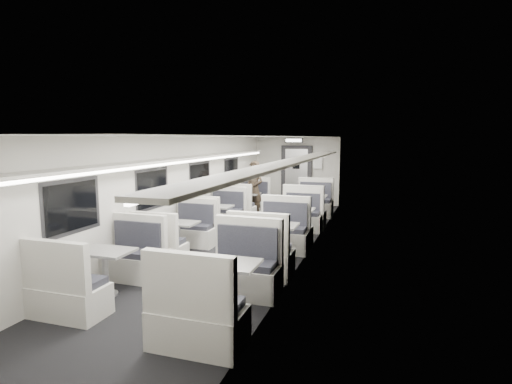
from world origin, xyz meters
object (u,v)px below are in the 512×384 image
Objects in this scene: booth_right_d at (225,289)px; exit_sign at (294,140)px; booth_left_c at (178,238)px; booth_right_c at (274,243)px; booth_right_a at (310,208)px; booth_left_b at (216,219)px; vestibule_door at (296,175)px; booth_left_a at (245,204)px; booth_left_d at (105,272)px; booth_right_b at (296,222)px; passenger at (254,189)px.

booth_right_d is 8.99m from exit_sign.
exit_sign reaches higher than booth_left_c.
booth_right_c is 6.63m from exit_sign.
booth_left_b is at bearing -133.60° from booth_right_a.
exit_sign is (0.00, -0.49, 1.24)m from vestibule_door.
booth_left_d is at bearing -90.00° from booth_left_a.
booth_left_a is 2.26m from booth_left_b.
booth_right_a is at bearing 90.00° from booth_right_b.
exit_sign is at bearing 103.34° from booth_right_b.
booth_left_d is at bearing -114.58° from booth_right_b.
booth_left_c is 1.14× the size of passenger.
booth_right_c is at bearing -90.00° from booth_right_a.
booth_left_c is 0.89× the size of booth_right_d.
booth_left_c is 2.25m from booth_left_d.
booth_right_c is 6.87m from vestibule_door.
booth_right_d is 1.29× the size of passenger.
booth_left_a reaches higher than booth_left_c.
booth_right_b is 4.52m from booth_right_d.
vestibule_door reaches higher than booth_right_d.
booth_left_d is 1.00× the size of booth_right_b.
passenger is (0.28, 0.00, 0.48)m from booth_left_a.
booth_right_b is at bearing -78.00° from vestibule_door.
booth_left_c is at bearing 90.00° from booth_left_d.
booth_right_c is at bearing 90.00° from booth_right_d.
booth_right_a is (2.00, 2.10, 0.03)m from booth_left_b.
booth_right_c reaches higher than booth_left_c.
booth_right_a is 1.28× the size of passenger.
booth_right_b is 1.19× the size of passenger.
booth_left_d reaches higher than booth_left_b.
booth_left_a is at bearing -155.58° from passenger.
vestibule_door is (-1.00, 4.71, 0.68)m from booth_right_b.
booth_left_c is 0.89× the size of booth_right_a.
vestibule_door is 3.39× the size of exit_sign.
booth_left_a is 3.05m from exit_sign.
booth_right_c reaches higher than booth_right_b.
vestibule_door is (1.00, 4.91, 0.68)m from booth_left_b.
booth_right_d is (0.00, -2.46, 0.00)m from booth_right_c.
booth_left_b is 1.03× the size of booth_left_c.
booth_right_b is (2.00, 2.12, 0.01)m from booth_left_c.
vestibule_door is at bearing 96.19° from booth_right_d.
booth_right_a is 1.79m from passenger.
booth_right_b reaches higher than booth_left_c.
booth_left_a is at bearing 106.92° from booth_right_d.
exit_sign is (-1.00, 4.22, 1.92)m from booth_right_b.
vestibule_door is 1.33m from exit_sign.
booth_left_d is 3.27× the size of exit_sign.
booth_left_b is 0.92× the size of booth_right_a.
booth_right_c is at bearing 49.22° from booth_left_d.
booth_left_b is at bearing 114.89° from booth_right_d.
booth_right_d is at bearing -73.08° from booth_left_a.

